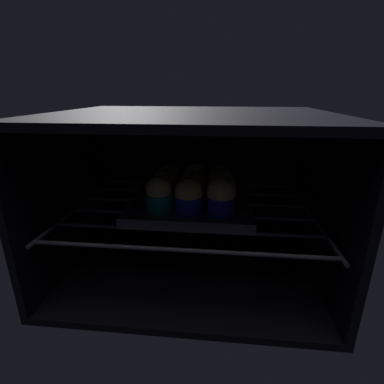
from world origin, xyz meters
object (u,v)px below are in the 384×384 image
at_px(muffin_row0_col2, 221,196).
at_px(muffin_row2_col1, 195,178).
at_px(muffin_row1_col0, 165,185).
at_px(muffin_row2_col0, 169,178).
at_px(muffin_row0_col1, 190,196).
at_px(muffin_row1_col1, 193,187).
at_px(baking_tray, 192,203).
at_px(muffin_row1_col2, 222,187).
at_px(muffin_row0_col0, 159,194).
at_px(muffin_row2_col2, 220,180).

distance_m(muffin_row0_col2, muffin_row2_col1, 0.15).
xyz_separation_m(muffin_row1_col0, muffin_row2_col0, (-0.00, 0.06, -0.00)).
relative_size(muffin_row0_col1, muffin_row1_col1, 1.00).
height_order(baking_tray, muffin_row1_col2, muffin_row1_col2).
bearing_deg(muffin_row0_col0, baking_tray, 44.92).
bearing_deg(muffin_row1_col2, muffin_row0_col1, -135.44).
xyz_separation_m(muffin_row0_col1, muffin_row2_col1, (-0.00, 0.13, 0.00)).
distance_m(muffin_row1_col0, muffin_row1_col2, 0.13).
bearing_deg(muffin_row2_col0, muffin_row0_col1, -62.53).
bearing_deg(muffin_row2_col0, muffin_row2_col2, -0.79).
bearing_deg(muffin_row0_col2, muffin_row0_col1, 179.28).
height_order(muffin_row1_col0, muffin_row1_col2, same).
distance_m(muffin_row0_col2, muffin_row2_col0, 0.19).
bearing_deg(muffin_row0_col0, muffin_row1_col0, 89.47).
height_order(muffin_row0_col1, muffin_row2_col1, same).
bearing_deg(muffin_row0_col1, muffin_row1_col1, 89.60).
bearing_deg(muffin_row2_col1, muffin_row0_col1, -89.27).
xyz_separation_m(muffin_row0_col1, muffin_row1_col0, (-0.07, 0.07, -0.00)).
bearing_deg(muffin_row1_col0, muffin_row2_col1, 44.91).
height_order(muffin_row0_col1, muffin_row2_col2, muffin_row0_col1).
bearing_deg(muffin_row2_col0, muffin_row0_col0, -89.03).
xyz_separation_m(baking_tray, muffin_row2_col2, (0.06, 0.06, 0.04)).
height_order(muffin_row0_col1, muffin_row0_col2, muffin_row0_col2).
height_order(muffin_row1_col0, muffin_row1_col1, same).
bearing_deg(muffin_row2_col1, baking_tray, -90.24).
bearing_deg(muffin_row1_col1, muffin_row1_col2, 3.82).
height_order(muffin_row1_col2, muffin_row2_col1, same).
bearing_deg(muffin_row2_col1, muffin_row2_col2, -0.48).
bearing_deg(muffin_row0_col0, muffin_row2_col2, 45.01).
relative_size(muffin_row0_col2, muffin_row2_col0, 1.10).
bearing_deg(muffin_row1_col0, baking_tray, -1.04).
bearing_deg(muffin_row2_col2, baking_tray, -134.89).
bearing_deg(muffin_row2_col1, muffin_row1_col2, -42.93).
distance_m(muffin_row0_col1, muffin_row1_col2, 0.09).
bearing_deg(muffin_row1_col1, muffin_row0_col1, -90.40).
relative_size(muffin_row2_col0, muffin_row2_col1, 0.96).
relative_size(muffin_row0_col0, muffin_row1_col1, 1.02).
distance_m(muffin_row0_col0, muffin_row1_col1, 0.09).
bearing_deg(baking_tray, muffin_row0_col0, -135.08).
relative_size(muffin_row0_col0, muffin_row2_col2, 1.09).
relative_size(muffin_row0_col0, muffin_row1_col2, 1.03).
height_order(baking_tray, muffin_row1_col1, muffin_row1_col1).
relative_size(muffin_row0_col0, muffin_row0_col1, 1.02).
bearing_deg(muffin_row0_col2, muffin_row2_col1, 117.51).
xyz_separation_m(muffin_row0_col0, muffin_row2_col0, (-0.00, 0.13, -0.00)).
xyz_separation_m(muffin_row0_col1, muffin_row2_col0, (-0.07, 0.13, -0.00)).
distance_m(baking_tray, muffin_row0_col1, 0.08).
distance_m(muffin_row1_col2, muffin_row2_col1, 0.09).
height_order(muffin_row0_col0, muffin_row2_col1, muffin_row0_col0).
relative_size(baking_tray, muffin_row1_col1, 3.46).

